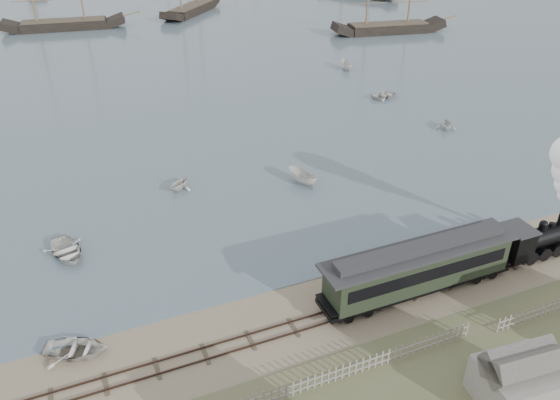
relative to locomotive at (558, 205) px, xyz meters
name	(u,v)px	position (x,y,z in m)	size (l,w,h in m)	color
ground	(370,283)	(-14.63, 2.00, -4.36)	(600.00, 600.00, 0.00)	gray
rail_track	(385,300)	(-14.63, 0.00, -4.32)	(120.00, 1.80, 0.16)	#36251D
picket_fence_west	(336,381)	(-21.13, -5.00, -4.36)	(19.00, 0.10, 1.20)	gray
shed_mid	(510,400)	(-12.63, -10.00, -4.36)	(4.00, 3.50, 3.60)	gray
locomotive	(558,205)	(0.00, 0.00, 0.00)	(7.58, 2.83, 9.45)	black
passenger_coach	(419,266)	(-12.17, 0.00, -2.11)	(14.67, 2.83, 3.56)	black
beached_dinghy	(76,349)	(-34.95, 3.11, -3.94)	(3.98, 2.85, 0.83)	silver
rowboat_0	(67,251)	(-34.72, 13.98, -3.84)	(4.40, 3.14, 0.91)	silver
rowboat_1	(179,183)	(-24.13, 20.97, -3.61)	(2.62, 2.26, 1.38)	silver
rowboat_2	(302,178)	(-12.99, 17.48, -3.61)	(3.56, 1.34, 1.38)	silver
rowboat_3	(385,95)	(7.28, 34.89, -3.90)	(3.87, 2.76, 0.80)	silver
rowboat_4	(447,123)	(8.15, 23.04, -3.58)	(2.73, 2.36, 1.44)	silver
rowboat_5	(346,65)	(8.50, 47.97, -3.65)	(3.35, 1.26, 1.30)	silver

